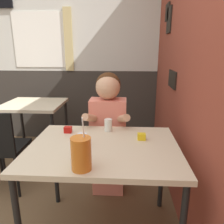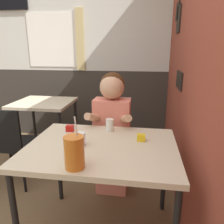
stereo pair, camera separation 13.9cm
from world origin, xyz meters
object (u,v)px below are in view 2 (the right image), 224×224
Objects in this scene: chair_near_window at (9,141)px; person_seated at (112,130)px; background_table at (44,109)px; main_table at (102,154)px; cocktail_pitcher at (74,152)px.

person_seated reaches higher than chair_near_window.
chair_near_window reaches higher than background_table.
main_table is at bearing -88.81° from person_seated.
person_seated is at bearing -32.38° from background_table.
background_table is at bearing 129.90° from main_table.
background_table is 0.71m from chair_near_window.
cocktail_pitcher is at bearing -95.19° from person_seated.
main_table is 1.21× the size of chair_near_window.
chair_near_window is at bearing -176.54° from person_seated.
person_seated is (-0.01, 0.57, -0.03)m from main_table.
person_seated is 0.91m from cocktail_pitcher.
main_table is at bearing -50.10° from background_table.
main_table is 0.37m from cocktail_pitcher.
background_table is at bearing 147.62° from person_seated.
background_table is 0.63× the size of person_seated.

